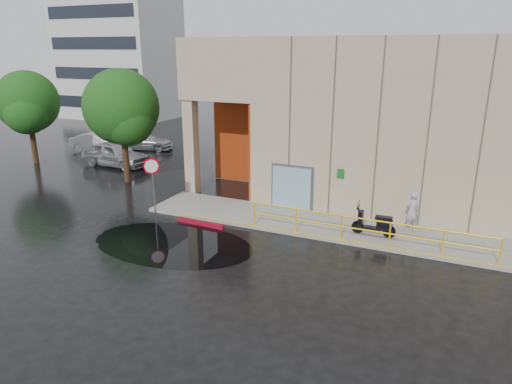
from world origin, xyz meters
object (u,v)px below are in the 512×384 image
car_c (143,141)px  tree_near (123,110)px  person (412,212)px  stop_sign (152,173)px  red_curb (200,223)px  car_a (116,154)px  car_b (99,142)px  tree_far (27,104)px  scooter (375,217)px

car_c → tree_near: tree_near is taller
person → stop_sign: stop_sign is taller
red_curb → tree_near: size_ratio=0.37×
tree_near → person: bearing=-5.4°
person → red_curb: size_ratio=0.73×
car_a → car_c: size_ratio=1.05×
person → car_b: bearing=-54.2°
car_b → tree_near: tree_near is taller
car_c → car_b: bearing=107.7°
tree_far → red_curb: bearing=-17.9°
car_c → tree_far: 8.41m
person → tree_far: bearing=-42.8°
red_curb → tree_near: 9.35m
tree_far → car_c: bearing=60.0°
car_b → car_c: bearing=-59.1°
red_curb → car_b: 17.71m
car_a → car_b: (-4.14, 3.01, -0.10)m
scooter → tree_far: bearing=171.0°
car_b → tree_far: (-1.33, -4.71, 3.27)m
person → car_c: (-20.76, 9.22, -0.37)m
red_curb → car_a: (-10.53, 6.88, 0.72)m
car_c → person: bearing=-134.3°
person → car_a: 19.61m
car_a → car_c: 5.25m
car_b → car_c: car_b is taller
scooter → stop_sign: stop_sign is taller
stop_sign → tree_near: tree_near is taller
car_c → tree_far: size_ratio=0.74×
person → tree_near: (-15.92, 1.52, 3.16)m
scooter → car_b: 23.48m
red_curb → stop_sign: bearing=170.8°
stop_sign → tree_far: size_ratio=0.44×
car_a → tree_far: tree_far is taller
person → stop_sign: size_ratio=0.65×
scooter → red_curb: 7.52m
stop_sign → car_b: (-11.91, 9.44, -1.25)m
car_b → car_a: bearing=-133.2°
red_curb → car_c: 16.99m
scooter → red_curb: size_ratio=0.75×
car_b → person: bearing=-114.4°
scooter → stop_sign: 10.17m
car_c → red_curb: bearing=-154.7°
car_c → tree_near: 9.77m
stop_sign → car_a: bearing=123.4°
scooter → car_a: bearing=163.2°
scooter → red_curb: (-7.29, -1.60, -0.85)m
car_b → car_c: size_ratio=0.96×
stop_sign → tree_near: bearing=123.8°
car_a → tree_far: size_ratio=0.77×
person → tree_near: size_ratio=0.27×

